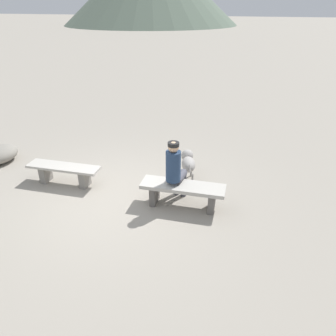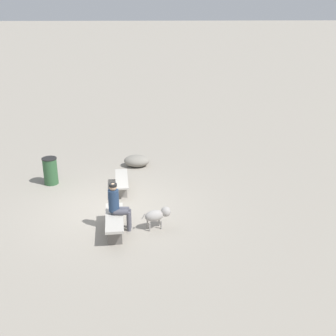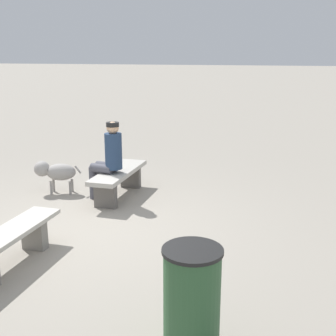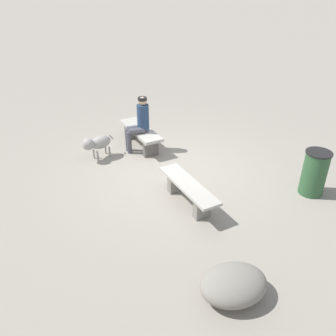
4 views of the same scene
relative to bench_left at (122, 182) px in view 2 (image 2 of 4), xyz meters
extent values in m
cube|color=gray|center=(1.29, -0.22, -0.33)|extent=(210.00, 210.00, 0.06)
cube|color=gray|center=(-0.47, -0.04, -0.11)|extent=(0.16, 0.31, 0.38)
cube|color=gray|center=(0.47, 0.04, -0.11)|extent=(0.16, 0.31, 0.38)
cube|color=#B2ADA3|center=(0.00, 0.00, 0.11)|extent=(1.62, 0.52, 0.05)
cube|color=#605B56|center=(2.10, -0.07, -0.10)|extent=(0.14, 0.37, 0.40)
cube|color=#605B56|center=(3.22, 0.02, -0.10)|extent=(0.14, 0.37, 0.40)
cube|color=#B2ADA3|center=(2.66, -0.02, 0.14)|extent=(1.62, 0.59, 0.07)
cylinder|color=navy|center=(2.47, -0.04, 0.54)|extent=(0.28, 0.28, 0.59)
sphere|color=#D8A87F|center=(2.47, -0.04, 0.93)|extent=(0.20, 0.20, 0.20)
cylinder|color=black|center=(2.47, -0.04, 0.98)|extent=(0.21, 0.21, 0.07)
cylinder|color=#4C4C56|center=(2.56, 0.15, 0.25)|extent=(0.17, 0.39, 0.15)
cylinder|color=#4C4C56|center=(2.58, 0.34, -0.02)|extent=(0.11, 0.11, 0.55)
cylinder|color=#4C4C56|center=(2.41, 0.16, 0.25)|extent=(0.17, 0.39, 0.15)
cylinder|color=#4C4C56|center=(2.42, 0.35, -0.02)|extent=(0.11, 0.11, 0.55)
ellipsoid|color=gray|center=(2.49, 1.01, 0.09)|extent=(0.46, 0.59, 0.29)
sphere|color=gray|center=(2.38, 1.32, 0.14)|extent=(0.27, 0.27, 0.27)
cylinder|color=gray|center=(2.35, 1.14, -0.18)|extent=(0.04, 0.04, 0.24)
cylinder|color=gray|center=(2.51, 1.20, -0.18)|extent=(0.04, 0.04, 0.24)
cylinder|color=gray|center=(2.47, 0.83, -0.18)|extent=(0.04, 0.04, 0.24)
cylinder|color=gray|center=(2.62, 0.89, -0.18)|extent=(0.04, 0.04, 0.24)
cylinder|color=gray|center=(2.59, 0.73, 0.13)|extent=(0.07, 0.12, 0.15)
cylinder|color=#2D5633|center=(-0.65, -2.37, 0.14)|extent=(0.46, 0.46, 0.87)
cylinder|color=black|center=(-0.65, -2.37, 0.59)|extent=(0.49, 0.49, 0.03)
ellipsoid|color=gray|center=(-2.15, 0.41, -0.09)|extent=(0.78, 0.98, 0.41)
camera|label=1|loc=(4.05, -5.01, 3.21)|focal=34.08mm
camera|label=2|loc=(12.77, 0.99, 5.49)|focal=46.72mm
camera|label=3|loc=(-3.55, -3.26, 2.05)|focal=45.48mm
camera|label=4|loc=(-4.73, 2.49, 3.50)|focal=36.84mm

